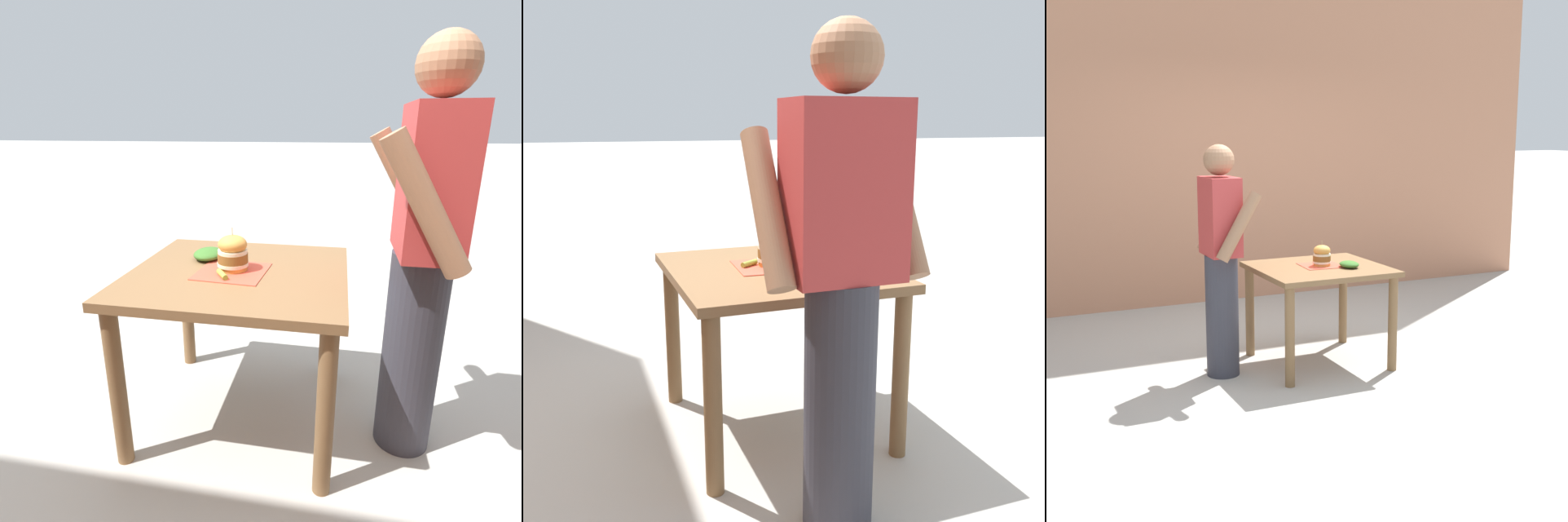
{
  "view_description": "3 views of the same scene",
  "coord_description": "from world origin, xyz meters",
  "views": [
    {
      "loc": [
        1.68,
        0.42,
        1.37
      ],
      "look_at": [
        0.0,
        0.1,
        0.81
      ],
      "focal_mm": 28.0,
      "sensor_mm": 36.0,
      "label": 1
    },
    {
      "loc": [
        0.87,
        2.47,
        1.39
      ],
      "look_at": [
        0.0,
        0.1,
        0.81
      ],
      "focal_mm": 42.0,
      "sensor_mm": 36.0,
      "label": 2
    },
    {
      "loc": [
        -4.89,
        2.38,
        1.81
      ],
      "look_at": [
        0.0,
        0.1,
        0.81
      ],
      "focal_mm": 50.0,
      "sensor_mm": 36.0,
      "label": 3
    }
  ],
  "objects": [
    {
      "name": "side_salad",
      "position": [
        -0.14,
        -0.19,
        0.79
      ],
      "size": [
        0.18,
        0.14,
        0.05
      ],
      "primitive_type": "ellipsoid",
      "color": "#386B28",
      "rests_on": "patio_table"
    },
    {
      "name": "serving_paper",
      "position": [
        0.02,
        -0.02,
        0.76
      ],
      "size": [
        0.32,
        0.32,
        0.0
      ],
      "primitive_type": "cube",
      "rotation": [
        0.0,
        0.0,
        -0.07
      ],
      "color": "#D64C38",
      "rests_on": "patio_table"
    },
    {
      "name": "ground_plane",
      "position": [
        0.0,
        0.0,
        0.0
      ],
      "size": [
        80.0,
        80.0,
        0.0
      ],
      "primitive_type": "plane",
      "color": "#ADAAA3"
    },
    {
      "name": "building_wall",
      "position": [
        2.45,
        1.17,
        2.72
      ],
      "size": [
        0.3,
        10.0,
        5.43
      ],
      "primitive_type": "cube",
      "color": "tan",
      "rests_on": "ground"
    },
    {
      "name": "patio_table",
      "position": [
        0.0,
        0.0,
        0.63
      ],
      "size": [
        0.92,
        0.96,
        0.76
      ],
      "color": "brown",
      "rests_on": "ground"
    },
    {
      "name": "diner_across_table",
      "position": [
        0.05,
        0.76,
        0.88
      ],
      "size": [
        0.55,
        0.35,
        1.69
      ],
      "color": "#33333D",
      "rests_on": "ground"
    },
    {
      "name": "pickle_spear",
      "position": [
        0.11,
        -0.05,
        0.78
      ],
      "size": [
        0.09,
        0.07,
        0.02
      ],
      "primitive_type": "cylinder",
      "rotation": [
        0.0,
        1.57,
        0.59
      ],
      "color": "#8EA83D",
      "rests_on": "serving_paper"
    },
    {
      "name": "sandwich",
      "position": [
        0.01,
        -0.03,
        0.84
      ],
      "size": [
        0.14,
        0.14,
        0.19
      ],
      "color": "gold",
      "rests_on": "serving_paper"
    }
  ]
}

